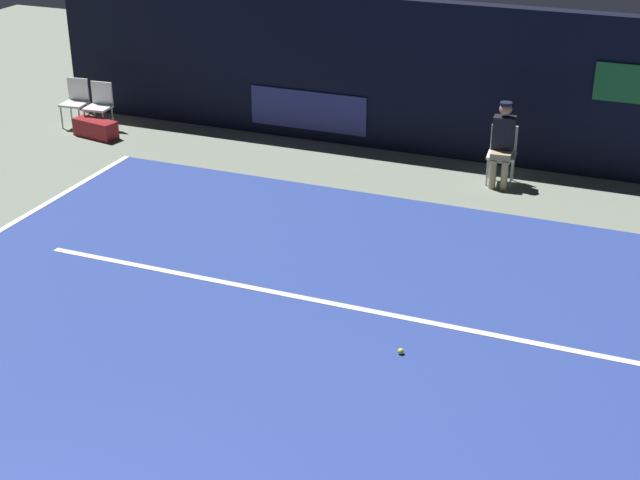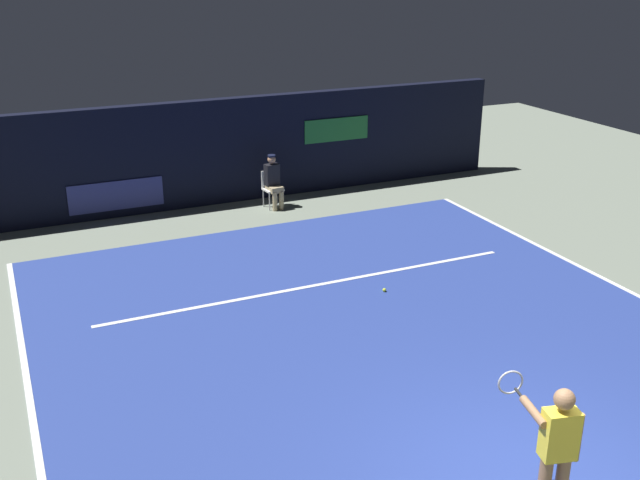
{
  "view_description": "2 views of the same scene",
  "coord_description": "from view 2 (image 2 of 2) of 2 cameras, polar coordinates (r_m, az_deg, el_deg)",
  "views": [
    {
      "loc": [
        3.55,
        -3.02,
        5.55
      ],
      "look_at": [
        -0.09,
        5.97,
        0.99
      ],
      "focal_mm": 52.8,
      "sensor_mm": 36.0,
      "label": 1
    },
    {
      "loc": [
        -5.14,
        -5.34,
        5.8
      ],
      "look_at": [
        -0.06,
        5.91,
        1.07
      ],
      "focal_mm": 41.62,
      "sensor_mm": 36.0,
      "label": 2
    }
  ],
  "objects": [
    {
      "name": "ground_plane",
      "position": [
        12.44,
        3.17,
        -6.85
      ],
      "size": [
        30.92,
        30.92,
        0.0
      ],
      "primitive_type": "plane",
      "color": "gray"
    },
    {
      "name": "court_surface",
      "position": [
        12.44,
        3.17,
        -6.83
      ],
      "size": [
        10.49,
        10.79,
        0.01
      ],
      "primitive_type": "cube",
      "color": "navy",
      "rests_on": "ground"
    },
    {
      "name": "line_sideline_left",
      "position": [
        15.33,
        20.72,
        -2.64
      ],
      "size": [
        0.1,
        10.79,
        0.01
      ],
      "primitive_type": "cube",
      "color": "white",
      "rests_on": "court_surface"
    },
    {
      "name": "line_sideline_right",
      "position": [
        11.33,
        -21.42,
        -11.38
      ],
      "size": [
        0.1,
        10.79,
        0.01
      ],
      "primitive_type": "cube",
      "color": "white",
      "rests_on": "court_surface"
    },
    {
      "name": "line_service",
      "position": [
        13.96,
        -0.38,
        -3.51
      ],
      "size": [
        8.18,
        0.1,
        0.01
      ],
      "primitive_type": "cube",
      "color": "white",
      "rests_on": "court_surface"
    },
    {
      "name": "back_wall",
      "position": [
        18.59,
        -7.55,
        6.77
      ],
      "size": [
        15.27,
        0.33,
        2.6
      ],
      "color": "black",
      "rests_on": "ground"
    },
    {
      "name": "tennis_player",
      "position": [
        8.41,
        17.67,
        -15.1
      ],
      "size": [
        0.51,
        1.02,
        1.73
      ],
      "color": "#8C6647",
      "rests_on": "ground"
    },
    {
      "name": "line_judge_on_chair",
      "position": [
        18.17,
        -3.63,
        4.57
      ],
      "size": [
        0.48,
        0.56,
        1.32
      ],
      "color": "white",
      "rests_on": "ground"
    },
    {
      "name": "tennis_ball",
      "position": [
        13.76,
        4.97,
        -3.85
      ],
      "size": [
        0.07,
        0.07,
        0.07
      ],
      "primitive_type": "sphere",
      "color": "#CCE033",
      "rests_on": "court_surface"
    }
  ]
}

